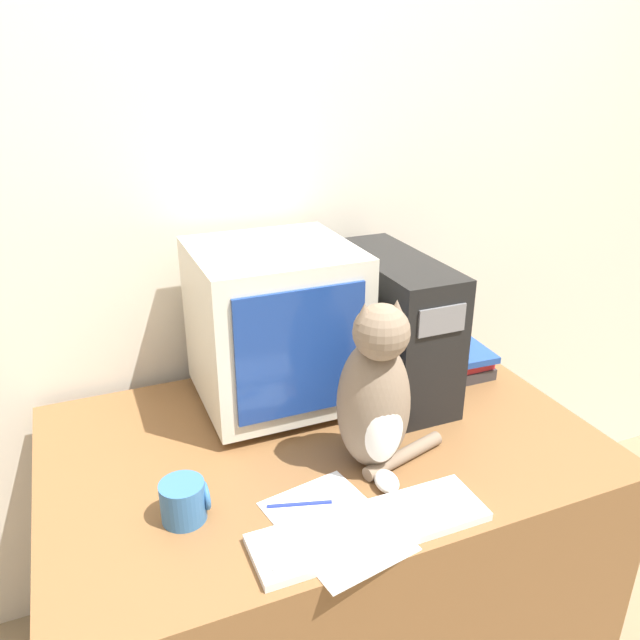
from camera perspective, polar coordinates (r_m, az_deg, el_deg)
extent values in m
cube|color=beige|center=(1.85, -6.03, 10.46)|extent=(7.00, 0.05, 2.50)
cube|color=brown|center=(1.84, 0.12, -20.57)|extent=(1.35, 0.88, 0.76)
cube|color=beige|center=(1.76, -3.98, -6.91)|extent=(0.29, 0.23, 0.02)
cube|color=beige|center=(1.66, -4.19, -0.28)|extent=(0.41, 0.39, 0.42)
cube|color=navy|center=(1.49, -1.72, -3.09)|extent=(0.33, 0.01, 0.33)
cube|color=black|center=(1.75, 6.63, -0.44)|extent=(0.19, 0.47, 0.39)
cube|color=slate|center=(1.53, 11.10, -0.04)|extent=(0.13, 0.01, 0.07)
cube|color=silver|center=(1.34, 4.65, -18.37)|extent=(0.50, 0.14, 0.02)
cube|color=silver|center=(1.33, 4.66, -18.03)|extent=(0.45, 0.11, 0.00)
ellipsoid|color=#7A6651|center=(1.43, 4.89, -7.69)|extent=(0.19, 0.19, 0.32)
ellipsoid|color=white|center=(1.40, 5.80, -9.82)|extent=(0.10, 0.06, 0.18)
sphere|color=#7A6651|center=(1.32, 5.63, -1.09)|extent=(0.14, 0.14, 0.12)
cone|color=#7A6651|center=(1.29, 4.08, 0.67)|extent=(0.04, 0.04, 0.04)
cone|color=#7A6651|center=(1.31, 7.03, 1.00)|extent=(0.04, 0.04, 0.04)
ellipsoid|color=white|center=(1.44, 6.12, -14.47)|extent=(0.06, 0.08, 0.04)
cylinder|color=#7A6651|center=(1.52, 7.65, -12.17)|extent=(0.24, 0.10, 0.03)
cube|color=#383333|center=(1.95, 12.71, -4.11)|extent=(0.14, 0.18, 0.03)
cube|color=red|center=(1.93, 12.78, -3.37)|extent=(0.13, 0.16, 0.03)
cube|color=#234793|center=(1.92, 12.92, -2.78)|extent=(0.15, 0.19, 0.02)
cylinder|color=navy|center=(1.39, -1.88, -16.49)|extent=(0.14, 0.05, 0.01)
cube|color=white|center=(1.35, 1.40, -18.27)|extent=(0.26, 0.33, 0.00)
cylinder|color=#33669E|center=(1.37, -12.42, -15.88)|extent=(0.09, 0.09, 0.09)
torus|color=#33669E|center=(1.37, -10.43, -15.51)|extent=(0.01, 0.06, 0.06)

